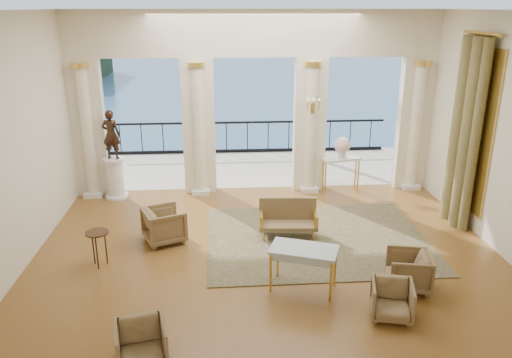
{
  "coord_description": "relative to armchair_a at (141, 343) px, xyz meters",
  "views": [
    {
      "loc": [
        -0.83,
        -8.42,
        4.57
      ],
      "look_at": [
        -0.19,
        0.6,
        1.42
      ],
      "focal_mm": 35.0,
      "sensor_mm": 36.0,
      "label": 1
    }
  ],
  "objects": [
    {
      "name": "floor",
      "position": [
        1.96,
        2.8,
        -0.34
      ],
      "size": [
        9.0,
        9.0,
        0.0
      ],
      "primitive_type": "plane",
      "color": "#4F2F12",
      "rests_on": "ground"
    },
    {
      "name": "room_walls",
      "position": [
        1.96,
        1.68,
        2.54
      ],
      "size": [
        9.0,
        9.0,
        9.0
      ],
      "color": "#EDE1C7",
      "rests_on": "ground"
    },
    {
      "name": "arcade",
      "position": [
        1.96,
        6.62,
        2.25
      ],
      "size": [
        9.0,
        0.56,
        4.5
      ],
      "color": "beige",
      "rests_on": "ground"
    },
    {
      "name": "terrace",
      "position": [
        1.96,
        8.6,
        -0.39
      ],
      "size": [
        10.0,
        3.6,
        0.1
      ],
      "primitive_type": "cube",
      "color": "#AAA38C",
      "rests_on": "ground"
    },
    {
      "name": "balustrade",
      "position": [
        1.96,
        10.2,
        0.07
      ],
      "size": [
        9.0,
        0.06,
        1.03
      ],
      "color": "black",
      "rests_on": "terrace"
    },
    {
      "name": "palm_tree",
      "position": [
        3.96,
        9.4,
        3.75
      ],
      "size": [
        2.0,
        2.0,
        4.5
      ],
      "color": "#4C3823",
      "rests_on": "terrace"
    },
    {
      "name": "headland",
      "position": [
        -28.04,
        72.8,
        -3.34
      ],
      "size": [
        22.0,
        18.0,
        6.0
      ],
      "primitive_type": "cube",
      "color": "black",
      "rests_on": "sea"
    },
    {
      "name": "sea",
      "position": [
        1.96,
        62.8,
        -6.34
      ],
      "size": [
        160.0,
        160.0,
        0.0
      ],
      "primitive_type": "plane",
      "color": "#294C7F",
      "rests_on": "ground"
    },
    {
      "name": "curtain",
      "position": [
        6.25,
        4.3,
        1.68
      ],
      "size": [
        0.33,
        1.4,
        4.09
      ],
      "color": "brown",
      "rests_on": "ground"
    },
    {
      "name": "window_frame",
      "position": [
        6.43,
        4.3,
        1.76
      ],
      "size": [
        0.04,
        1.6,
        3.4
      ],
      "primitive_type": "cube",
      "color": "gold",
      "rests_on": "room_walls"
    },
    {
      "name": "wall_sconce",
      "position": [
        3.36,
        6.31,
        1.89
      ],
      "size": [
        0.3,
        0.11,
        0.33
      ],
      "color": "gold",
      "rests_on": "arcade"
    },
    {
      "name": "rug",
      "position": [
        3.04,
        3.6,
        -0.33
      ],
      "size": [
        4.5,
        3.52,
        0.02
      ],
      "primitive_type": "cube",
      "rotation": [
        0.0,
        0.0,
        0.01
      ],
      "color": "#30341C",
      "rests_on": "ground"
    },
    {
      "name": "armchair_a",
      "position": [
        0.0,
        0.0,
        0.0
      ],
      "size": [
        0.77,
        0.74,
        0.67
      ],
      "primitive_type": "imported",
      "rotation": [
        0.0,
        0.0,
        0.22
      ],
      "color": "#4A391D",
      "rests_on": "ground"
    },
    {
      "name": "armchair_b",
      "position": [
        3.68,
        0.84,
        -0.02
      ],
      "size": [
        0.74,
        0.71,
        0.64
      ],
      "primitive_type": "imported",
      "rotation": [
        0.0,
        0.0,
        -0.24
      ],
      "color": "#4A391D",
      "rests_on": "ground"
    },
    {
      "name": "armchair_c",
      "position": [
        4.24,
        1.64,
        0.02
      ],
      "size": [
        0.78,
        0.81,
        0.71
      ],
      "primitive_type": "imported",
      "rotation": [
        0.0,
        0.0,
        -1.78
      ],
      "color": "#4A391D",
      "rests_on": "ground"
    },
    {
      "name": "armchair_d",
      "position": [
        -0.08,
        3.74,
        0.05
      ],
      "size": [
        0.95,
        0.98,
        0.78
      ],
      "primitive_type": "imported",
      "rotation": [
        0.0,
        0.0,
        1.97
      ],
      "color": "#4A391D",
      "rests_on": "ground"
    },
    {
      "name": "settee",
      "position": [
        2.46,
        3.83,
        0.06
      ],
      "size": [
        1.23,
        0.58,
        0.79
      ],
      "rotation": [
        0.0,
        0.0,
        -0.06
      ],
      "color": "#4A391D",
      "rests_on": "ground"
    },
    {
      "name": "game_table",
      "position": [
        2.45,
        1.74,
        0.34
      ],
      "size": [
        1.25,
        0.95,
        0.76
      ],
      "rotation": [
        0.0,
        0.0,
        -0.35
      ],
      "color": "#A6C0CD",
      "rests_on": "ground"
    },
    {
      "name": "pedestal",
      "position": [
        -1.54,
        6.3,
        0.16
      ],
      "size": [
        0.56,
        0.56,
        1.03
      ],
      "color": "silver",
      "rests_on": "ground"
    },
    {
      "name": "statue",
      "position": [
        -1.54,
        6.3,
        1.29
      ],
      "size": [
        0.49,
        0.37,
        1.2
      ],
      "primitive_type": "imported",
      "rotation": [
        0.0,
        0.0,
        2.94
      ],
      "color": "black",
      "rests_on": "pedestal"
    },
    {
      "name": "console_table",
      "position": [
        4.16,
        6.35,
        0.41
      ],
      "size": [
        1.01,
        0.58,
        0.91
      ],
      "rotation": [
        0.0,
        0.0,
        0.24
      ],
      "color": "silver",
      "rests_on": "ground"
    },
    {
      "name": "urn",
      "position": [
        4.16,
        6.35,
        0.88
      ],
      "size": [
        0.41,
        0.41,
        0.54
      ],
      "color": "silver",
      "rests_on": "console_table"
    },
    {
      "name": "side_table",
      "position": [
        -1.18,
        2.8,
        0.25
      ],
      "size": [
        0.42,
        0.42,
        0.68
      ],
      "color": "black",
      "rests_on": "ground"
    }
  ]
}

